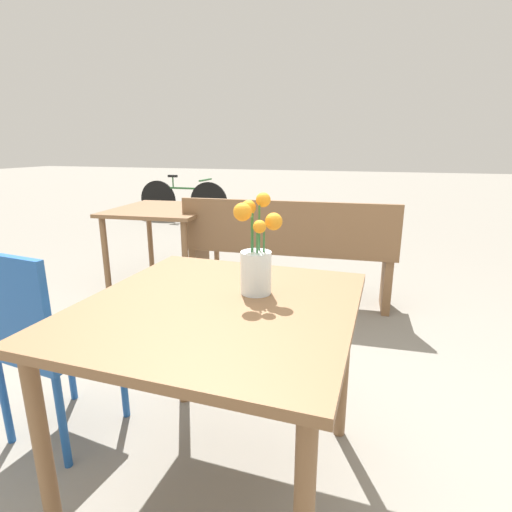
{
  "coord_description": "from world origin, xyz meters",
  "views": [
    {
      "loc": [
        0.49,
        -1.15,
        1.25
      ],
      "look_at": [
        0.09,
        0.13,
        0.88
      ],
      "focal_mm": 28.0,
      "sensor_mm": 36.0,
      "label": 1
    }
  ],
  "objects_px": {
    "cafe_chair": "(41,336)",
    "bicycle": "(183,200)",
    "table_front": "(219,329)",
    "flower_vase": "(256,260)",
    "table_back": "(164,219)",
    "bench_near": "(287,248)"
  },
  "relations": [
    {
      "from": "flower_vase",
      "to": "cafe_chair",
      "type": "height_order",
      "value": "flower_vase"
    },
    {
      "from": "cafe_chair",
      "to": "bicycle",
      "type": "bearing_deg",
      "value": 111.13
    },
    {
      "from": "table_front",
      "to": "bicycle",
      "type": "distance_m",
      "value": 5.75
    },
    {
      "from": "table_front",
      "to": "cafe_chair",
      "type": "distance_m",
      "value": 0.8
    },
    {
      "from": "table_front",
      "to": "flower_vase",
      "type": "distance_m",
      "value": 0.27
    },
    {
      "from": "bench_near",
      "to": "table_back",
      "type": "xyz_separation_m",
      "value": [
        -1.13,
        0.07,
        0.16
      ]
    },
    {
      "from": "table_front",
      "to": "table_back",
      "type": "height_order",
      "value": "table_front"
    },
    {
      "from": "table_front",
      "to": "bicycle",
      "type": "xyz_separation_m",
      "value": [
        -2.73,
        5.04,
        -0.3
      ]
    },
    {
      "from": "flower_vase",
      "to": "table_back",
      "type": "relative_size",
      "value": 0.37
    },
    {
      "from": "flower_vase",
      "to": "table_back",
      "type": "distance_m",
      "value": 2.28
    },
    {
      "from": "bench_near",
      "to": "table_back",
      "type": "height_order",
      "value": "bench_near"
    },
    {
      "from": "cafe_chair",
      "to": "bench_near",
      "type": "xyz_separation_m",
      "value": [
        0.61,
        1.85,
        -0.03
      ]
    },
    {
      "from": "cafe_chair",
      "to": "table_front",
      "type": "bearing_deg",
      "value": -0.09
    },
    {
      "from": "table_back",
      "to": "bicycle",
      "type": "bearing_deg",
      "value": 114.53
    },
    {
      "from": "flower_vase",
      "to": "bicycle",
      "type": "relative_size",
      "value": 0.22
    },
    {
      "from": "bicycle",
      "to": "flower_vase",
      "type": "bearing_deg",
      "value": -60.1
    },
    {
      "from": "flower_vase",
      "to": "table_back",
      "type": "xyz_separation_m",
      "value": [
        -1.4,
        1.78,
        -0.24
      ]
    },
    {
      "from": "flower_vase",
      "to": "bicycle",
      "type": "xyz_separation_m",
      "value": [
        -2.83,
        4.92,
        -0.51
      ]
    },
    {
      "from": "table_back",
      "to": "cafe_chair",
      "type": "bearing_deg",
      "value": -74.79
    },
    {
      "from": "bench_near",
      "to": "bicycle",
      "type": "xyz_separation_m",
      "value": [
        -2.56,
        3.2,
        -0.12
      ]
    },
    {
      "from": "table_front",
      "to": "table_back",
      "type": "distance_m",
      "value": 2.32
    },
    {
      "from": "cafe_chair",
      "to": "bench_near",
      "type": "distance_m",
      "value": 1.94
    }
  ]
}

